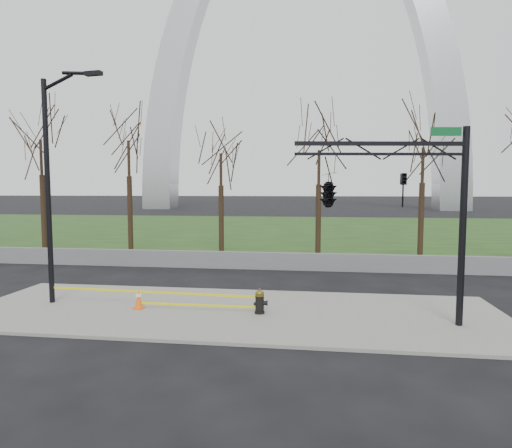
# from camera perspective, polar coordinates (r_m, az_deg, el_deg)

# --- Properties ---
(ground) EXTENTS (500.00, 500.00, 0.00)m
(ground) POSITION_cam_1_polar(r_m,az_deg,el_deg) (14.72, -3.30, -11.83)
(ground) COLOR black
(ground) RESTS_ON ground
(sidewalk) EXTENTS (18.00, 6.00, 0.10)m
(sidewalk) POSITION_cam_1_polar(r_m,az_deg,el_deg) (14.71, -3.30, -11.64)
(sidewalk) COLOR slate
(sidewalk) RESTS_ON ground
(grass_strip) EXTENTS (120.00, 40.00, 0.06)m
(grass_strip) POSITION_cam_1_polar(r_m,az_deg,el_deg) (44.14, 4.06, -0.73)
(grass_strip) COLOR #203B15
(grass_strip) RESTS_ON ground
(guardrail) EXTENTS (60.00, 0.30, 0.90)m
(guardrail) POSITION_cam_1_polar(r_m,az_deg,el_deg) (22.34, 0.58, -4.94)
(guardrail) COLOR #59595B
(guardrail) RESTS_ON ground
(gateway_arch) EXTENTS (66.00, 6.00, 65.00)m
(gateway_arch) POSITION_cam_1_polar(r_m,az_deg,el_deg) (93.30, 6.02, 22.32)
(gateway_arch) COLOR #B8BBC0
(gateway_arch) RESTS_ON ground
(tree_row) EXTENTS (52.05, 4.00, 7.95)m
(tree_row) POSITION_cam_1_polar(r_m,az_deg,el_deg) (25.86, 8.37, 4.17)
(tree_row) COLOR black
(tree_row) RESTS_ON ground
(fire_hydrant) EXTENTS (0.51, 0.34, 0.83)m
(fire_hydrant) POSITION_cam_1_polar(r_m,az_deg,el_deg) (14.23, 0.54, -10.39)
(fire_hydrant) COLOR black
(fire_hydrant) RESTS_ON sidewalk
(traffic_cone) EXTENTS (0.40, 0.40, 0.65)m
(traffic_cone) POSITION_cam_1_polar(r_m,az_deg,el_deg) (15.34, -15.42, -9.67)
(traffic_cone) COLOR #FF5C0D
(traffic_cone) RESTS_ON sidewalk
(street_light) EXTENTS (2.39, 0.49, 8.21)m
(street_light) POSITION_cam_1_polar(r_m,az_deg,el_deg) (16.70, -25.56, 5.99)
(street_light) COLOR black
(street_light) RESTS_ON ground
(traffic_signal_mast) EXTENTS (5.05, 2.53, 6.00)m
(traffic_signal_mast) POSITION_cam_1_polar(r_m,az_deg,el_deg) (12.80, 13.04, 4.41)
(traffic_signal_mast) COLOR black
(traffic_signal_mast) RESTS_ON ground
(caution_tape) EXTENTS (7.62, 0.40, 0.43)m
(caution_tape) POSITION_cam_1_polar(r_m,az_deg,el_deg) (15.06, -11.80, -9.48)
(caution_tape) COLOR yellow
(caution_tape) RESTS_ON ground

